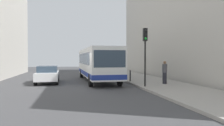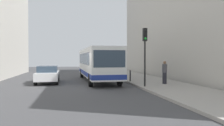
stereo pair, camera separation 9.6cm
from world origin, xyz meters
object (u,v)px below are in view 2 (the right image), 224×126
object	(u,v)px
bollard_near	(130,76)
bollard_mid	(122,73)
bollard_farthest	(110,70)
traffic_light	(145,46)
bollard_far	(115,71)
car_beside_bus	(48,74)
car_behind_bus	(92,68)
pedestrian_near_signal	(165,72)
bus	(97,63)

from	to	relation	value
bollard_near	bollard_mid	size ratio (longest dim) A/B	1.00
bollard_mid	bollard_farthest	distance (m)	6.30
traffic_light	bollard_far	xyz separation A→B (m)	(-0.10, 9.71, -2.38)
car_beside_bus	bollard_mid	world-z (taller)	car_beside_bus
car_behind_bus	bollard_farthest	distance (m)	3.23
bollard_far	pedestrian_near_signal	size ratio (longest dim) A/B	0.53
car_beside_bus	bollard_near	world-z (taller)	car_beside_bus
car_behind_bus	bollard_far	xyz separation A→B (m)	(2.01, -5.67, -0.16)
bollard_near	bollard_mid	world-z (taller)	same
bollard_mid	pedestrian_near_signal	bearing A→B (deg)	-68.29
car_behind_bus	bollard_near	bearing A→B (deg)	102.75
bollard_near	pedestrian_near_signal	bearing A→B (deg)	-46.04
bus	pedestrian_near_signal	distance (m)	6.62
bus	traffic_light	size ratio (longest dim) A/B	2.70
car_behind_bus	pedestrian_near_signal	size ratio (longest dim) A/B	2.53
bollard_mid	bollard_far	xyz separation A→B (m)	(0.00, 3.15, 0.00)
bollard_mid	bollard_far	bearing A→B (deg)	90.00
car_beside_bus	bollard_farthest	bearing A→B (deg)	-132.32
car_behind_bus	bus	bearing A→B (deg)	89.99
car_behind_bus	traffic_light	world-z (taller)	traffic_light
traffic_light	car_behind_bus	bearing A→B (deg)	97.81
bollard_near	bollard_farthest	world-z (taller)	same
traffic_light	bollard_near	xyz separation A→B (m)	(-0.10, 3.41, -2.38)
bollard_mid	car_behind_bus	bearing A→B (deg)	102.84
car_beside_bus	bollard_near	xyz separation A→B (m)	(6.96, -1.46, -0.16)
car_behind_bus	bollard_mid	world-z (taller)	car_behind_bus
car_behind_bus	bollard_near	size ratio (longest dim) A/B	4.73
pedestrian_near_signal	car_behind_bus	bearing A→B (deg)	132.99
bollard_far	bollard_farthest	bearing A→B (deg)	90.00
car_beside_bus	bollard_far	world-z (taller)	car_beside_bus
traffic_light	bollard_farthest	xyz separation A→B (m)	(-0.10, 12.86, -2.38)
pedestrian_near_signal	bollard_mid	bearing A→B (deg)	138.41
bus	bollard_far	size ratio (longest dim) A/B	11.67
bus	bollard_far	world-z (taller)	bus
car_beside_bus	bollard_mid	bearing A→B (deg)	-167.62
bus	bollard_farthest	xyz separation A→B (m)	(2.55, 7.03, -1.10)
bollard_farthest	pedestrian_near_signal	distance (m)	11.87
traffic_light	bollard_near	size ratio (longest dim) A/B	4.32
car_beside_bus	bollard_near	distance (m)	7.11
bollard_mid	pedestrian_near_signal	distance (m)	5.79
bollard_mid	traffic_light	bearing A→B (deg)	-89.13
car_behind_bus	traffic_light	distance (m)	15.68
bollard_near	bollard_far	world-z (taller)	same
bollard_farthest	car_beside_bus	bearing A→B (deg)	-131.06
car_behind_bus	traffic_light	size ratio (longest dim) A/B	1.10
traffic_light	bollard_far	bearing A→B (deg)	90.59
bollard_far	traffic_light	bearing A→B (deg)	-89.41
traffic_light	pedestrian_near_signal	distance (m)	3.07
bus	car_beside_bus	size ratio (longest dim) A/B	2.50
bollard_far	bollard_farthest	xyz separation A→B (m)	(0.00, 3.15, 0.00)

